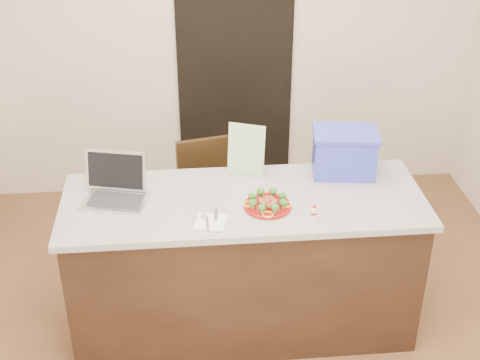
{
  "coord_description": "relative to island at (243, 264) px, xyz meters",
  "views": [
    {
      "loc": [
        -0.32,
        -2.95,
        2.9
      ],
      "look_at": [
        -0.03,
        0.2,
        1.07
      ],
      "focal_mm": 50.0,
      "sensor_mm": 36.0,
      "label": 1
    }
  ],
  "objects": [
    {
      "name": "ground",
      "position": [
        0.0,
        -0.25,
        -0.46
      ],
      "size": [
        4.0,
        4.0,
        0.0
      ],
      "primitive_type": "plane",
      "color": "brown",
      "rests_on": "ground"
    },
    {
      "name": "room_shell",
      "position": [
        0.0,
        -0.25,
        1.16
      ],
      "size": [
        4.0,
        4.0,
        4.0
      ],
      "color": "white",
      "rests_on": "ground"
    },
    {
      "name": "doorway",
      "position": [
        0.1,
        1.73,
        0.54
      ],
      "size": [
        0.9,
        0.02,
        2.0
      ],
      "primitive_type": "cube",
      "color": "black",
      "rests_on": "ground"
    },
    {
      "name": "island",
      "position": [
        0.0,
        0.0,
        0.0
      ],
      "size": [
        2.06,
        0.76,
        0.92
      ],
      "color": "black",
      "rests_on": "ground"
    },
    {
      "name": "plate",
      "position": [
        0.12,
        -0.1,
        0.47
      ],
      "size": [
        0.27,
        0.27,
        0.02
      ],
      "rotation": [
        0.0,
        0.0,
        0.0
      ],
      "color": "maroon",
      "rests_on": "island"
    },
    {
      "name": "meatballs",
      "position": [
        0.12,
        -0.11,
        0.49
      ],
      "size": [
        0.11,
        0.11,
        0.04
      ],
      "color": "brown",
      "rests_on": "plate"
    },
    {
      "name": "broccoli",
      "position": [
        0.12,
        -0.1,
        0.51
      ],
      "size": [
        0.22,
        0.22,
        0.04
      ],
      "color": "#1E4B14",
      "rests_on": "plate"
    },
    {
      "name": "pepper_rings",
      "position": [
        0.12,
        -0.1,
        0.48
      ],
      "size": [
        0.27,
        0.27,
        0.01
      ],
      "color": "yellow",
      "rests_on": "plate"
    },
    {
      "name": "napkin",
      "position": [
        -0.2,
        -0.23,
        0.46
      ],
      "size": [
        0.19,
        0.19,
        0.01
      ],
      "primitive_type": "cube",
      "rotation": [
        0.0,
        0.0,
        -0.25
      ],
      "color": "silver",
      "rests_on": "island"
    },
    {
      "name": "fork",
      "position": [
        -0.22,
        -0.22,
        0.47
      ],
      "size": [
        0.03,
        0.16,
        0.0
      ],
      "rotation": [
        0.0,
        0.0,
        -0.03
      ],
      "color": "silver",
      "rests_on": "napkin"
    },
    {
      "name": "knife",
      "position": [
        -0.17,
        -0.25,
        0.47
      ],
      "size": [
        0.03,
        0.22,
        0.01
      ],
      "rotation": [
        0.0,
        0.0,
        -0.09
      ],
      "color": "silver",
      "rests_on": "napkin"
    },
    {
      "name": "yogurt_bottle",
      "position": [
        0.36,
        -0.22,
        0.49
      ],
      "size": [
        0.03,
        0.03,
        0.07
      ],
      "rotation": [
        0.0,
        0.0,
        -0.43
      ],
      "color": "beige",
      "rests_on": "island"
    },
    {
      "name": "laptop",
      "position": [
        -0.72,
        0.09,
        0.53
      ],
      "size": [
        0.4,
        0.36,
        0.25
      ],
      "rotation": [
        0.0,
        0.0,
        -0.24
      ],
      "color": "silver",
      "rests_on": "island"
    },
    {
      "name": "leaflet",
      "position": [
        0.04,
        0.29,
        0.62
      ],
      "size": [
        0.23,
        0.13,
        0.32
      ],
      "primitive_type": "cube",
      "rotation": [
        -0.14,
        0.0,
        -0.37
      ],
      "color": "silver",
      "rests_on": "island"
    },
    {
      "name": "blue_box",
      "position": [
        0.63,
        0.25,
        0.6
      ],
      "size": [
        0.41,
        0.32,
        0.27
      ],
      "rotation": [
        0.0,
        0.0,
        -0.13
      ],
      "color": "#303AB0",
      "rests_on": "island"
    },
    {
      "name": "chair",
      "position": [
        -0.19,
        0.77,
        0.04
      ],
      "size": [
        0.46,
        0.46,
        0.88
      ],
      "rotation": [
        0.0,
        0.0,
        0.2
      ],
      "color": "#34210F",
      "rests_on": "ground"
    }
  ]
}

